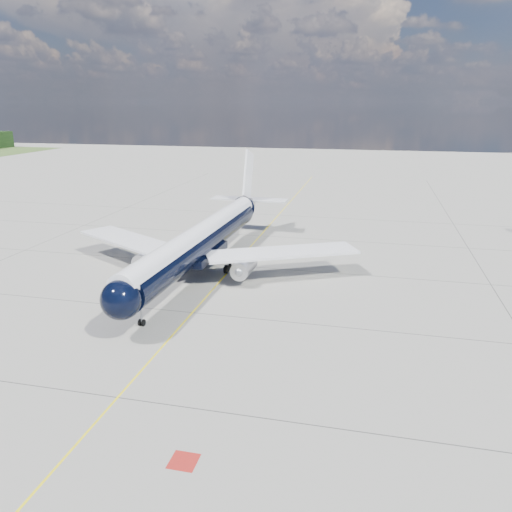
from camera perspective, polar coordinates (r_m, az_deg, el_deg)
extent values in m
plane|color=gray|center=(67.17, -1.41, 0.20)|extent=(320.00, 320.00, 0.00)
cube|color=yellow|center=(62.58, -2.56, -1.10)|extent=(0.16, 160.00, 0.01)
cube|color=maroon|center=(31.06, -8.27, -22.19)|extent=(1.60, 1.60, 0.01)
cylinder|color=black|center=(58.86, -6.43, 1.51)|extent=(4.53, 34.75, 3.47)
sphere|color=black|center=(43.29, -15.17, -4.84)|extent=(3.57, 3.57, 3.47)
cone|color=black|center=(78.53, -0.79, 5.99)|extent=(3.66, 6.49, 3.47)
cylinder|color=white|center=(58.64, -6.46, 2.33)|extent=(3.82, 36.55, 2.70)
cube|color=black|center=(42.97, -15.34, -4.30)|extent=(2.22, 1.16, 0.50)
cube|color=white|center=(64.26, -13.96, 1.69)|extent=(17.46, 12.65, 0.29)
cube|color=white|center=(57.70, 2.99, 0.43)|extent=(17.72, 11.83, 0.29)
cube|color=black|center=(59.22, -6.39, 0.32)|extent=(4.11, 9.23, 0.91)
cylinder|color=#B2B2B9|center=(60.18, -12.27, -0.29)|extent=(2.17, 4.26, 2.04)
cylinder|color=#B2B2B9|center=(55.91, -1.37, -1.23)|extent=(2.17, 4.26, 2.04)
sphere|color=gray|center=(58.56, -13.11, -0.83)|extent=(1.03, 1.03, 1.00)
sphere|color=gray|center=(54.18, -1.94, -1.85)|extent=(1.03, 1.03, 1.00)
cube|color=white|center=(60.13, -12.24, 0.39)|extent=(0.29, 2.92, 1.00)
cube|color=white|center=(55.87, -1.32, -0.51)|extent=(0.29, 2.92, 1.00)
cube|color=white|center=(77.33, -0.90, 9.31)|extent=(0.47, 5.79, 7.78)
cube|color=white|center=(78.40, -0.79, 6.51)|extent=(11.94, 3.28, 0.20)
cylinder|color=gray|center=(46.87, -12.99, -6.51)|extent=(0.17, 0.17, 1.92)
cylinder|color=black|center=(47.28, -13.12, -7.39)|extent=(0.18, 0.64, 0.64)
cylinder|color=black|center=(47.12, -12.73, -7.45)|extent=(0.18, 0.64, 0.64)
cylinder|color=gray|center=(61.89, -8.42, -0.29)|extent=(0.24, 0.24, 1.73)
cylinder|color=gray|center=(59.89, -3.28, -0.73)|extent=(0.24, 0.24, 1.73)
cylinder|color=black|center=(61.67, -8.57, -1.07)|extent=(0.44, 1.02, 1.00)
cylinder|color=black|center=(62.55, -8.21, -0.80)|extent=(0.44, 1.02, 1.00)
cylinder|color=black|center=(59.67, -3.41, -1.54)|extent=(0.44, 1.02, 1.00)
cylinder|color=black|center=(60.57, -3.12, -1.24)|extent=(0.44, 1.02, 1.00)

